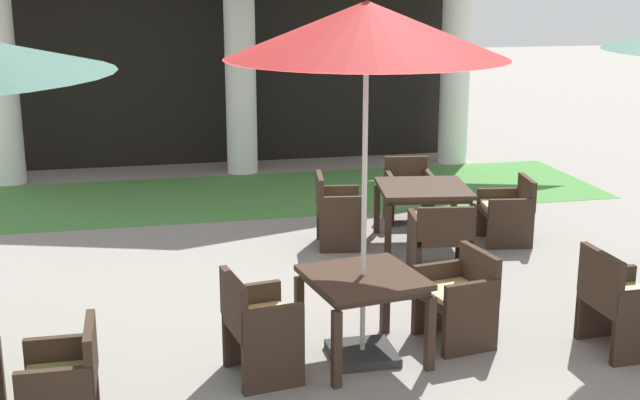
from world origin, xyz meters
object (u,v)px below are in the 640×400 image
patio_chair_mid_left_east (458,298)px  patio_chair_far_back_east (508,211)px  patio_chair_far_back_west (336,212)px  patio_table_far_back (423,193)px  patio_umbrella_mid_left (367,34)px  patio_chair_far_back_north (408,191)px  patio_table_mid_left (363,286)px  patio_chair_mid_right_west (620,304)px  patio_chair_near_foreground_east (64,387)px  patio_chair_far_back_south (440,238)px  patio_chair_mid_left_west (258,327)px

patio_chair_mid_left_east → patio_chair_far_back_east: patio_chair_mid_left_east is taller
patio_chair_far_back_east → patio_chair_far_back_west: bearing=90.0°
patio_chair_mid_left_east → patio_table_far_back: bearing=-22.4°
patio_umbrella_mid_left → patio_chair_far_back_north: bearing=67.0°
patio_table_mid_left → patio_chair_far_back_east: size_ratio=1.29×
patio_umbrella_mid_left → patio_chair_far_back_west: patio_umbrella_mid_left is taller
patio_chair_mid_left_east → patio_umbrella_mid_left: bearing=90.0°
patio_chair_far_back_west → patio_chair_far_back_north: 1.46m
patio_chair_mid_right_west → patio_chair_far_back_east: bearing=171.8°
patio_chair_near_foreground_east → patio_table_far_back: (3.84, 3.76, 0.22)m
patio_chair_mid_right_west → patio_chair_mid_left_east: bearing=-111.3°
patio_chair_mid_left_east → patio_table_far_back: patio_chair_mid_left_east is taller
patio_umbrella_mid_left → patio_table_far_back: size_ratio=2.54×
patio_chair_near_foreground_east → patio_chair_mid_right_west: (4.51, 0.55, 0.01)m
patio_chair_far_back_south → patio_chair_far_back_east: patio_chair_far_back_east is taller
patio_chair_mid_left_east → patio_table_far_back: size_ratio=0.69×
patio_umbrella_mid_left → patio_chair_mid_right_west: 3.16m
patio_table_mid_left → patio_umbrella_mid_left: size_ratio=0.34×
patio_chair_far_back_north → patio_chair_far_back_east: size_ratio=1.02×
patio_table_far_back → patio_chair_far_back_west: patio_chair_far_back_west is taller
patio_chair_far_back_east → patio_chair_mid_right_west: bearing=-178.2°
patio_chair_far_back_north → patio_chair_mid_right_west: bearing=105.3°
patio_umbrella_mid_left → patio_chair_mid_left_west: size_ratio=3.44×
patio_chair_mid_left_east → patio_chair_mid_left_west: 1.82m
patio_umbrella_mid_left → patio_chair_far_back_south: 3.27m
patio_chair_mid_left_west → patio_table_mid_left: bearing=90.0°
patio_chair_near_foreground_east → patio_chair_mid_left_west: patio_chair_mid_left_west is taller
patio_table_mid_left → patio_chair_far_back_south: (1.37, 1.89, -0.25)m
patio_umbrella_mid_left → patio_chair_mid_left_east: 2.46m
patio_umbrella_mid_left → patio_chair_far_back_south: (1.37, 1.89, -2.29)m
patio_table_mid_left → patio_table_far_back: 3.28m
patio_umbrella_mid_left → patio_chair_mid_left_west: (-0.90, -0.15, -2.26)m
patio_chair_mid_left_east → patio_chair_far_back_north: patio_chair_mid_left_east is taller
patio_chair_mid_left_west → patio_chair_far_back_south: 3.05m
patio_umbrella_mid_left → patio_chair_far_back_west: bearing=80.8°
patio_table_mid_left → patio_chair_far_back_north: bearing=67.0°
patio_chair_mid_left_west → patio_chair_far_back_west: patio_chair_mid_left_west is taller
patio_chair_far_back_north → patio_chair_far_back_east: bearing=135.0°
patio_chair_far_back_west → patio_chair_far_back_east: 2.06m
patio_umbrella_mid_left → patio_chair_far_back_west: 3.84m
patio_chair_near_foreground_east → patio_chair_mid_left_east: size_ratio=1.04×
patio_chair_far_back_south → patio_chair_far_back_east: 1.45m
patio_table_mid_left → patio_chair_mid_left_east: 0.94m
patio_chair_near_foreground_east → patio_chair_far_back_north: patio_chair_near_foreground_east is taller
patio_umbrella_mid_left → patio_chair_far_back_south: patio_umbrella_mid_left is taller
patio_chair_mid_left_east → patio_chair_far_back_east: bearing=-41.9°
patio_table_mid_left → patio_chair_mid_left_west: bearing=-170.3°
patio_umbrella_mid_left → patio_table_far_back: bearing=62.5°
patio_chair_far_back_south → patio_chair_far_back_north: (0.30, 2.03, 0.00)m
patio_umbrella_mid_left → patio_chair_mid_left_west: bearing=-170.3°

